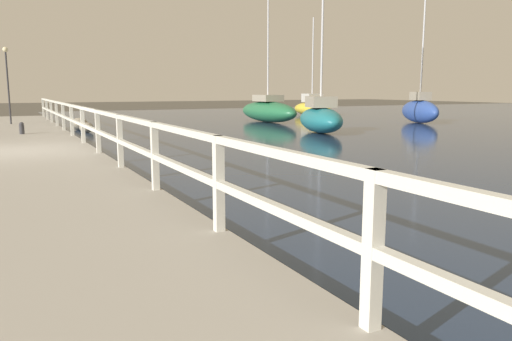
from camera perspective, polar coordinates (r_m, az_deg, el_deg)
name	(u,v)px	position (r m, az deg, el deg)	size (l,w,h in m)	color
ground_plane	(12,163)	(13.67, -26.08, 0.77)	(120.00, 120.00, 0.00)	#4C473D
dock_walkway	(12,157)	(13.65, -26.12, 1.36)	(3.95, 36.00, 0.29)	#9E998E
railing	(89,121)	(13.72, -18.51, 5.40)	(0.10, 32.50, 1.03)	silver
boulder_water_edge	(80,125)	(24.03, -19.48, 4.90)	(0.50, 0.45, 0.37)	slate
boulder_mid_strip	(86,128)	(22.09, -18.82, 4.67)	(0.57, 0.52, 0.43)	gray
boulder_near_dock	(79,124)	(23.52, -19.54, 5.03)	(0.73, 0.66, 0.55)	gray
mooring_bollard	(22,128)	(18.81, -25.20, 4.41)	(0.16, 0.16, 0.41)	#333338
dock_lamp	(7,72)	(24.44, -26.57, 10.02)	(0.22, 0.22, 3.31)	#2D2D33
sailboat_yellow	(312,108)	(34.27, 6.42, 7.16)	(1.87, 4.39, 6.47)	gold
sailboat_blue	(420,110)	(28.34, 18.20, 6.61)	(2.12, 3.86, 6.74)	#2D4C9E
sailboat_green	(268,111)	(27.70, 1.36, 6.87)	(1.72, 5.87, 7.77)	#236B42
sailboat_teal	(321,118)	(20.98, 7.39, 6.02)	(2.57, 4.20, 7.70)	#1E707A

